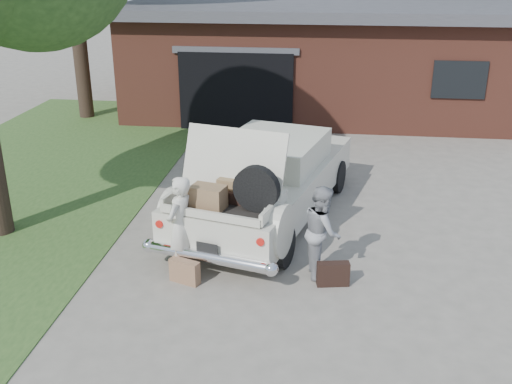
# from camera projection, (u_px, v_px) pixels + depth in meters

# --- Properties ---
(ground) EXTENTS (90.00, 90.00, 0.00)m
(ground) POSITION_uv_depth(u_px,v_px,m) (251.00, 269.00, 9.60)
(ground) COLOR gray
(ground) RESTS_ON ground
(grass_strip) EXTENTS (6.00, 16.00, 0.02)m
(grass_strip) POSITION_uv_depth(u_px,v_px,m) (19.00, 186.00, 13.00)
(grass_strip) COLOR #2D4C1E
(grass_strip) RESTS_ON ground
(house) EXTENTS (12.80, 7.80, 3.30)m
(house) POSITION_uv_depth(u_px,v_px,m) (328.00, 54.00, 19.43)
(house) COLOR brown
(house) RESTS_ON ground
(sedan) EXTENTS (3.27, 5.62, 2.13)m
(sedan) POSITION_uv_depth(u_px,v_px,m) (267.00, 179.00, 11.21)
(sedan) COLOR beige
(sedan) RESTS_ON ground
(woman_left) EXTENTS (0.53, 0.67, 1.61)m
(woman_left) POSITION_uv_depth(u_px,v_px,m) (180.00, 226.00, 9.23)
(woman_left) COLOR beige
(woman_left) RESTS_ON ground
(woman_right) EXTENTS (0.68, 0.80, 1.47)m
(woman_right) POSITION_uv_depth(u_px,v_px,m) (322.00, 231.00, 9.23)
(woman_right) COLOR gray
(woman_right) RESTS_ON ground
(suitcase_left) EXTENTS (0.50, 0.31, 0.37)m
(suitcase_left) POSITION_uv_depth(u_px,v_px,m) (185.00, 272.00, 9.16)
(suitcase_left) COLOR #956A4B
(suitcase_left) RESTS_ON ground
(suitcase_right) EXTENTS (0.51, 0.24, 0.38)m
(suitcase_right) POSITION_uv_depth(u_px,v_px,m) (333.00, 274.00, 9.08)
(suitcase_right) COLOR black
(suitcase_right) RESTS_ON ground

